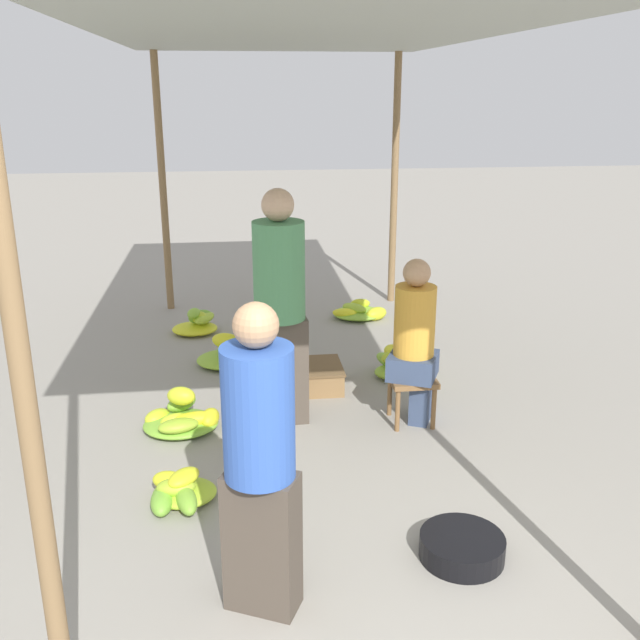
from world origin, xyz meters
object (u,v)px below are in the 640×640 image
at_px(banana_pile_left_1, 182,419).
at_px(banana_pile_left_3, 230,354).
at_px(banana_pile_right_1, 359,312).
at_px(banana_pile_right_0, 398,364).
at_px(stool, 412,385).
at_px(crate_near, 313,376).
at_px(banana_pile_left_2, 197,323).
at_px(vendor_seated, 416,341).
at_px(basin_black, 462,547).
at_px(shopper_walking_mid, 280,306).
at_px(banana_pile_left_0, 179,492).
at_px(vendor_foreground, 260,459).

distance_m(banana_pile_left_1, banana_pile_left_3, 1.32).
bearing_deg(banana_pile_right_1, banana_pile_right_0, -88.57).
height_order(stool, banana_pile_left_3, stool).
distance_m(banana_pile_left_1, crate_near, 1.24).
relative_size(banana_pile_left_2, banana_pile_right_1, 0.73).
distance_m(banana_pile_left_2, banana_pile_right_1, 1.77).
bearing_deg(banana_pile_left_2, vendor_seated, -53.07).
bearing_deg(crate_near, basin_black, -77.10).
distance_m(vendor_seated, crate_near, 1.14).
bearing_deg(crate_near, stool, -47.70).
bearing_deg(banana_pile_right_0, basin_black, -95.01).
bearing_deg(banana_pile_right_1, vendor_seated, -90.88).
distance_m(banana_pile_left_3, shopper_walking_mid, 1.50).
xyz_separation_m(banana_pile_left_3, crate_near, (0.70, -0.61, -0.00)).
bearing_deg(shopper_walking_mid, banana_pile_right_0, 34.22).
bearing_deg(basin_black, shopper_walking_mid, 115.38).
distance_m(basin_black, crate_near, 2.44).
bearing_deg(banana_pile_left_3, basin_black, -67.46).
relative_size(banana_pile_left_1, banana_pile_left_3, 0.96).
distance_m(stool, banana_pile_left_1, 1.73).
xyz_separation_m(banana_pile_left_0, banana_pile_right_1, (1.73, 3.49, -0.01)).
bearing_deg(banana_pile_right_0, banana_pile_right_1, 91.43).
relative_size(vendor_foreground, banana_pile_right_0, 3.44).
bearing_deg(banana_pile_left_0, banana_pile_left_3, 82.18).
distance_m(banana_pile_right_0, banana_pile_right_1, 1.70).
distance_m(banana_pile_left_1, banana_pile_left_2, 2.21).
bearing_deg(vendor_foreground, banana_pile_left_3, 92.84).
distance_m(vendor_seated, banana_pile_right_1, 2.63).
distance_m(basin_black, banana_pile_left_2, 4.23).
bearing_deg(banana_pile_left_1, vendor_seated, -2.05).
distance_m(banana_pile_left_1, banana_pile_right_1, 3.06).
bearing_deg(banana_pile_right_0, vendor_seated, -95.38).
height_order(stool, vendor_seated, vendor_seated).
height_order(banana_pile_right_1, shopper_walking_mid, shopper_walking_mid).
relative_size(banana_pile_left_2, shopper_walking_mid, 0.27).
bearing_deg(vendor_foreground, vendor_seated, 57.21).
bearing_deg(banana_pile_left_1, banana_pile_left_3, 74.60).
bearing_deg(banana_pile_right_1, stool, -91.23).
bearing_deg(crate_near, banana_pile_left_2, 123.53).
xyz_separation_m(basin_black, crate_near, (-0.54, 2.38, 0.04)).
xyz_separation_m(banana_pile_left_1, banana_pile_right_1, (1.77, 2.50, -0.02)).
xyz_separation_m(stool, banana_pile_left_3, (-1.36, 1.34, -0.20)).
relative_size(vendor_seated, basin_black, 2.76).
distance_m(banana_pile_left_2, shopper_walking_mid, 2.39).
bearing_deg(stool, shopper_walking_mid, 171.43).
bearing_deg(banana_pile_right_0, banana_pile_left_1, -156.05).
relative_size(banana_pile_left_0, banana_pile_left_1, 0.76).
height_order(banana_pile_left_1, banana_pile_right_1, banana_pile_left_1).
height_order(basin_black, banana_pile_right_1, banana_pile_right_1).
relative_size(vendor_foreground, stool, 4.21).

